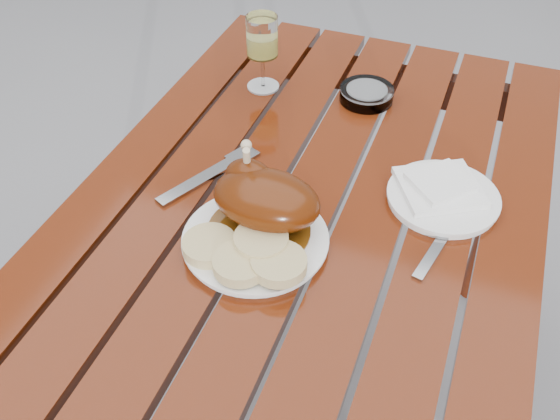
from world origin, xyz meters
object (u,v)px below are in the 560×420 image
object	(u,v)px
wine_glass	(262,53)
ashtray	(367,94)
side_plate	(443,198)
dinner_plate	(255,241)
table	(307,320)

from	to	relation	value
wine_glass	ashtray	size ratio (longest dim) A/B	1.43
side_plate	ashtray	world-z (taller)	ashtray
dinner_plate	table	bearing A→B (deg)	73.75
table	side_plate	distance (m)	0.45
ashtray	dinner_plate	bearing A→B (deg)	-96.92
dinner_plate	side_plate	xyz separation A→B (m)	(0.27, 0.21, 0.00)
dinner_plate	ashtray	distance (m)	0.48
table	wine_glass	world-z (taller)	wine_glass
table	wine_glass	xyz separation A→B (m)	(-0.21, 0.29, 0.46)
table	side_plate	size ratio (longest dim) A/B	6.10
dinner_plate	wine_glass	bearing A→B (deg)	110.33
wine_glass	side_plate	size ratio (longest dim) A/B	0.83
side_plate	dinner_plate	bearing A→B (deg)	-141.63
table	dinner_plate	xyz separation A→B (m)	(-0.05, -0.16, 0.38)
wine_glass	dinner_plate	bearing A→B (deg)	-69.67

